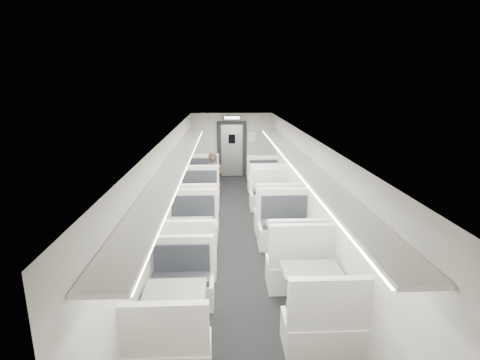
{
  "coord_description": "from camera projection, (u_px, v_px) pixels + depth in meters",
  "views": [
    {
      "loc": [
        -0.31,
        -8.04,
        3.47
      ],
      "look_at": [
        0.08,
        0.73,
        1.19
      ],
      "focal_mm": 28.0,
      "sensor_mm": 36.0,
      "label": 1
    }
  ],
  "objects": [
    {
      "name": "room",
      "position": [
        238.0,
        188.0,
        8.36
      ],
      "size": [
        3.24,
        12.24,
        2.64
      ],
      "color": "black",
      "rests_on": "ground"
    },
    {
      "name": "booth_left_a",
      "position": [
        203.0,
        182.0,
        12.06
      ],
      "size": [
        1.03,
        2.09,
        1.12
      ],
      "color": "silver",
      "rests_on": "room"
    },
    {
      "name": "booth_left_b",
      "position": [
        198.0,
        203.0,
        9.91
      ],
      "size": [
        1.1,
        2.23,
        1.19
      ],
      "color": "silver",
      "rests_on": "room"
    },
    {
      "name": "booth_left_c",
      "position": [
        191.0,
        239.0,
        7.66
      ],
      "size": [
        1.07,
        2.16,
        1.16
      ],
      "color": "silver",
      "rests_on": "room"
    },
    {
      "name": "booth_left_d",
      "position": [
        176.0,
        311.0,
        5.26
      ],
      "size": [
        1.01,
        2.06,
        1.1
      ],
      "color": "silver",
      "rests_on": "room"
    },
    {
      "name": "booth_right_a",
      "position": [
        266.0,
        185.0,
        11.69
      ],
      "size": [
        1.04,
        2.11,
        1.13
      ],
      "color": "silver",
      "rests_on": "room"
    },
    {
      "name": "booth_right_b",
      "position": [
        274.0,
        204.0,
        9.78
      ],
      "size": [
        1.15,
        2.34,
        1.25
      ],
      "color": "silver",
      "rests_on": "room"
    },
    {
      "name": "booth_right_c",
      "position": [
        291.0,
        244.0,
        7.32
      ],
      "size": [
        1.15,
        2.33,
        1.25
      ],
      "color": "silver",
      "rests_on": "room"
    },
    {
      "name": "booth_right_d",
      "position": [
        310.0,
        290.0,
        5.74
      ],
      "size": [
        1.07,
        2.18,
        1.16
      ],
      "color": "silver",
      "rests_on": "room"
    },
    {
      "name": "passenger",
      "position": [
        213.0,
        178.0,
        10.93
      ],
      "size": [
        0.63,
        0.47,
        1.55
      ],
      "primitive_type": "imported",
      "rotation": [
        0.0,
        0.0,
        -0.19
      ],
      "color": "black",
      "rests_on": "room"
    },
    {
      "name": "window_a",
      "position": [
        186.0,
        154.0,
        11.54
      ],
      "size": [
        0.02,
        1.18,
        0.84
      ],
      "primitive_type": "cube",
      "color": "black",
      "rests_on": "room"
    },
    {
      "name": "window_b",
      "position": [
        177.0,
        170.0,
        9.42
      ],
      "size": [
        0.02,
        1.18,
        0.84
      ],
      "primitive_type": "cube",
      "color": "black",
      "rests_on": "room"
    },
    {
      "name": "window_c",
      "position": [
        164.0,
        195.0,
        7.29
      ],
      "size": [
        0.02,
        1.18,
        0.84
      ],
      "primitive_type": "cube",
      "color": "black",
      "rests_on": "room"
    },
    {
      "name": "window_d",
      "position": [
        139.0,
        242.0,
        5.16
      ],
      "size": [
        0.02,
        1.18,
        0.84
      ],
      "primitive_type": "cube",
      "color": "black",
      "rests_on": "room"
    },
    {
      "name": "luggage_rack_left",
      "position": [
        179.0,
        160.0,
        7.83
      ],
      "size": [
        0.46,
        10.4,
        0.09
      ],
      "color": "silver",
      "rests_on": "room"
    },
    {
      "name": "luggage_rack_right",
      "position": [
        297.0,
        159.0,
        7.94
      ],
      "size": [
        0.46,
        10.4,
        0.09
      ],
      "color": "silver",
      "rests_on": "room"
    },
    {
      "name": "vestibule_door",
      "position": [
        232.0,
        150.0,
        14.13
      ],
      "size": [
        1.1,
        0.13,
        2.1
      ],
      "color": "black",
      "rests_on": "room"
    },
    {
      "name": "exit_sign",
      "position": [
        232.0,
        118.0,
        13.35
      ],
      "size": [
        0.62,
        0.12,
        0.16
      ],
      "color": "black",
      "rests_on": "room"
    },
    {
      "name": "wall_notice",
      "position": [
        252.0,
        137.0,
        14.04
      ],
      "size": [
        0.32,
        0.02,
        0.4
      ],
      "primitive_type": "cube",
      "color": "white",
      "rests_on": "room"
    }
  ]
}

